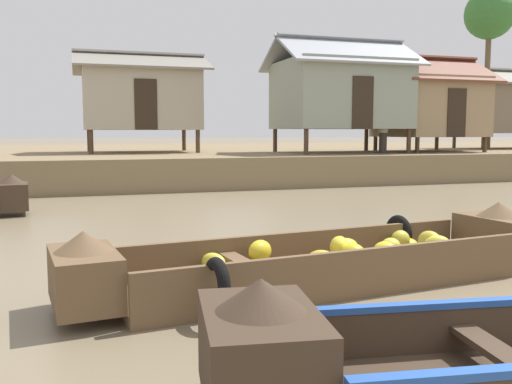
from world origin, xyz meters
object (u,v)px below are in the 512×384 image
at_px(stilt_house_mid_left, 340,94).
at_px(stilt_house_mid_right, 429,106).
at_px(stilt_house_left, 141,98).
at_px(vendor_person, 383,128).
at_px(banana_boat, 329,261).
at_px(stilt_house_right, 505,107).
at_px(palm_tree_near, 490,16).

xyz_separation_m(stilt_house_mid_left, stilt_house_mid_right, (4.01, 0.13, -0.40)).
distance_m(stilt_house_left, vendor_person, 9.22).
distance_m(stilt_house_mid_left, stilt_house_mid_right, 4.04).
xyz_separation_m(stilt_house_left, stilt_house_mid_left, (7.08, -2.76, 0.12)).
distance_m(stilt_house_left, stilt_house_mid_right, 11.40).
distance_m(banana_boat, stilt_house_right, 23.15).
bearing_deg(stilt_house_mid_left, palm_tree_near, 12.78).
xyz_separation_m(stilt_house_right, palm_tree_near, (-1.65, -0.66, 3.93)).
relative_size(banana_boat, palm_tree_near, 0.86).
relative_size(stilt_house_left, vendor_person, 2.97).
height_order(palm_tree_near, vendor_person, palm_tree_near).
height_order(stilt_house_right, vendor_person, stilt_house_right).
distance_m(stilt_house_mid_left, palm_tree_near, 9.18).
relative_size(stilt_house_right, palm_tree_near, 0.68).
bearing_deg(stilt_house_mid_left, banana_boat, -116.62).
bearing_deg(stilt_house_mid_right, stilt_house_left, 166.69).
height_order(stilt_house_left, vendor_person, stilt_house_left).
bearing_deg(stilt_house_mid_right, vendor_person, -154.54).
relative_size(banana_boat, stilt_house_right, 1.27).
relative_size(stilt_house_left, palm_tree_near, 0.70).
height_order(stilt_house_left, palm_tree_near, palm_tree_near).
relative_size(stilt_house_mid_right, vendor_person, 2.48).
height_order(stilt_house_left, stilt_house_mid_right, stilt_house_left).
relative_size(stilt_house_left, stilt_house_mid_left, 0.96).
bearing_deg(vendor_person, stilt_house_right, 23.34).
xyz_separation_m(stilt_house_mid_right, palm_tree_near, (4.19, 1.73, 4.08)).
relative_size(palm_tree_near, vendor_person, 4.27).
relative_size(stilt_house_left, stilt_house_mid_right, 1.20).
height_order(stilt_house_mid_right, stilt_house_right, stilt_house_mid_right).
bearing_deg(stilt_house_mid_left, stilt_house_right, 14.37).
xyz_separation_m(stilt_house_mid_left, stilt_house_right, (9.85, 2.52, -0.25)).
height_order(stilt_house_left, stilt_house_mid_left, stilt_house_mid_left).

